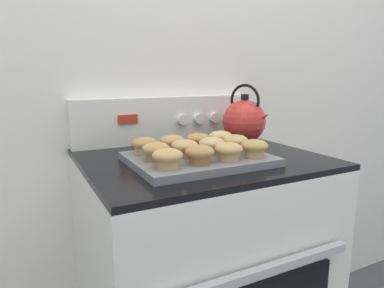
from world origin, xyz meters
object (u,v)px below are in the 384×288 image
(muffin_r1_c1, at_px, (185,148))
(muffin_r1_c3, at_px, (235,142))
(stove_range, at_px, (200,286))
(muffin_r2_c2, at_px, (198,140))
(muffin_r2_c1, at_px, (172,142))
(muffin_r0_c2, at_px, (228,151))
(muffin_r2_c3, at_px, (221,138))
(muffin_r2_c0, at_px, (144,145))
(tea_kettle, at_px, (244,120))
(muffin_r0_c1, at_px, (200,154))
(muffin_r0_c0, at_px, (168,157))
(muffin_r1_c0, at_px, (156,151))
(muffin_r0_c3, at_px, (254,147))
(muffin_pan, at_px, (198,159))
(muffin_r1_c2, at_px, (212,145))

(muffin_r1_c1, height_order, muffin_r1_c3, same)
(stove_range, height_order, muffin_r2_c2, muffin_r2_c2)
(stove_range, xyz_separation_m, muffin_r2_c1, (-0.09, 0.02, 0.52))
(muffin_r1_c1, xyz_separation_m, muffin_r1_c3, (0.18, 0.00, 0.00))
(muffin_r0_c2, height_order, muffin_r2_c3, same)
(muffin_r0_c2, bearing_deg, stove_range, 89.60)
(muffin_r1_c1, height_order, muffin_r2_c0, same)
(muffin_r1_c3, xyz_separation_m, tea_kettle, (0.17, 0.19, 0.04))
(stove_range, relative_size, muffin_r2_c2, 11.76)
(muffin_r0_c1, bearing_deg, muffin_r0_c0, -179.32)
(muffin_r1_c0, relative_size, muffin_r2_c3, 1.00)
(stove_range, height_order, muffin_r2_c1, muffin_r2_c1)
(muffin_r2_c3, bearing_deg, muffin_r0_c1, -134.76)
(stove_range, bearing_deg, muffin_r1_c0, -159.02)
(muffin_r0_c0, relative_size, muffin_r2_c2, 1.00)
(muffin_r0_c2, xyz_separation_m, tea_kettle, (0.26, 0.29, 0.04))
(tea_kettle, bearing_deg, muffin_r0_c3, -120.55)
(muffin_r0_c0, distance_m, muffin_r0_c2, 0.18)
(muffin_r0_c0, bearing_deg, muffin_r2_c3, 33.46)
(muffin_pan, xyz_separation_m, muffin_r1_c2, (0.05, -0.00, 0.04))
(muffin_r0_c1, distance_m, muffin_r1_c0, 0.13)
(muffin_r0_c1, distance_m, muffin_r2_c2, 0.20)
(tea_kettle, bearing_deg, muffin_r0_c1, -140.94)
(muffin_r0_c3, xyz_separation_m, muffin_r1_c0, (-0.27, 0.09, 0.00))
(stove_range, bearing_deg, muffin_r2_c0, 172.85)
(muffin_pan, xyz_separation_m, muffin_r1_c1, (-0.04, 0.00, 0.04))
(muffin_r1_c1, distance_m, muffin_r2_c3, 0.20)
(muffin_r0_c2, height_order, muffin_r1_c3, same)
(muffin_r2_c0, height_order, muffin_r2_c3, same)
(muffin_r0_c0, height_order, muffin_r0_c3, same)
(tea_kettle, bearing_deg, muffin_r1_c2, -142.85)
(muffin_pan, distance_m, muffin_r0_c3, 0.17)
(muffin_r0_c2, distance_m, muffin_r1_c3, 0.13)
(stove_range, xyz_separation_m, muffin_r1_c0, (-0.18, -0.07, 0.52))
(muffin_r0_c1, relative_size, muffin_r2_c3, 1.00)
(muffin_r0_c3, height_order, muffin_r2_c1, same)
(muffin_r0_c3, bearing_deg, muffin_r0_c2, -178.45)
(muffin_r0_c0, bearing_deg, muffin_pan, 32.96)
(muffin_r2_c1, bearing_deg, muffin_r1_c2, -45.13)
(muffin_r0_c2, xyz_separation_m, muffin_r1_c2, (0.00, 0.09, 0.00))
(muffin_r0_c3, relative_size, muffin_r2_c0, 1.00)
(stove_range, distance_m, muffin_r0_c0, 0.57)
(muffin_r0_c1, distance_m, muffin_r1_c2, 0.12)
(muffin_pan, xyz_separation_m, muffin_r0_c1, (-0.04, -0.09, 0.04))
(muffin_r1_c2, relative_size, muffin_r1_c3, 1.00)
(muffin_r1_c0, bearing_deg, muffin_r0_c2, -27.84)
(muffin_r0_c0, distance_m, muffin_r2_c1, 0.20)
(muffin_r1_c1, bearing_deg, muffin_r1_c3, 0.28)
(muffin_r1_c3, bearing_deg, muffin_r0_c2, -133.19)
(muffin_r0_c1, distance_m, tea_kettle, 0.45)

